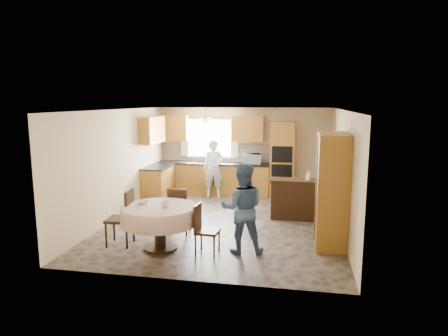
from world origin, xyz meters
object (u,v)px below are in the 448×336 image
object	(u,v)px
chair_right	(203,227)
oven_tower	(282,160)
sideboard	(297,200)
dining_table	(160,216)
chair_left	(124,215)
cupboard	(332,190)
chair_back	(178,209)
person_dining	(242,208)
person_sink	(214,169)

from	to	relation	value
chair_right	oven_tower	bearing A→B (deg)	-10.75
oven_tower	sideboard	bearing A→B (deg)	-78.33
oven_tower	sideboard	xyz separation A→B (m)	(0.43, -2.10, -0.63)
dining_table	chair_left	xyz separation A→B (m)	(-0.73, 0.07, -0.04)
cupboard	chair_back	distance (m)	3.04
chair_back	person_dining	bearing A→B (deg)	149.66
oven_tower	cupboard	bearing A→B (deg)	-73.65
chair_right	sideboard	bearing A→B (deg)	-29.22
dining_table	person_dining	bearing A→B (deg)	4.69
chair_left	person_sink	bearing A→B (deg)	163.27
oven_tower	person_dining	size ratio (longest dim) A/B	1.31
chair_right	dining_table	bearing A→B (deg)	86.78
dining_table	chair_back	distance (m)	0.87
dining_table	oven_tower	bearing A→B (deg)	65.92
dining_table	person_sink	distance (m)	4.12
chair_left	chair_right	size ratio (longest dim) A/B	1.17
cupboard	chair_left	distance (m)	3.92
chair_left	chair_right	world-z (taller)	chair_left
oven_tower	person_sink	distance (m)	1.94
cupboard	dining_table	distance (m)	3.23
chair_back	chair_right	size ratio (longest dim) A/B	1.07
chair_left	person_sink	distance (m)	4.14
oven_tower	cupboard	distance (m)	3.80
cupboard	chair_right	world-z (taller)	cupboard
sideboard	dining_table	world-z (taller)	sideboard
person_sink	chair_back	bearing A→B (deg)	-102.08
sideboard	chair_right	world-z (taller)	chair_right
cupboard	chair_left	bearing A→B (deg)	-168.37
chair_left	chair_back	world-z (taller)	chair_left
sideboard	cupboard	bearing A→B (deg)	-66.23
sideboard	person_sink	size ratio (longest dim) A/B	0.74
cupboard	chair_back	world-z (taller)	cupboard
sideboard	chair_left	size ratio (longest dim) A/B	1.14
dining_table	chair_right	distance (m)	0.86
chair_right	chair_back	bearing A→B (deg)	41.61
person_sink	chair_right	bearing A→B (deg)	-91.82
dining_table	person_sink	size ratio (longest dim) A/B	0.87
oven_tower	chair_back	bearing A→B (deg)	-117.81
sideboard	chair_back	xyz separation A→B (m)	(-2.36, -1.54, 0.10)
chair_back	chair_right	bearing A→B (deg)	125.31
cupboard	chair_right	xyz separation A→B (m)	(-2.24, -0.95, -0.55)
oven_tower	chair_back	size ratio (longest dim) A/B	2.20
person_dining	chair_left	bearing A→B (deg)	-8.18
person_sink	dining_table	bearing A→B (deg)	-103.21
chair_back	person_sink	world-z (taller)	person_sink
dining_table	chair_left	size ratio (longest dim) A/B	1.33
person_dining	cupboard	bearing A→B (deg)	-164.82
cupboard	person_sink	bearing A→B (deg)	132.23
dining_table	person_sink	xyz separation A→B (m)	(0.12, 4.11, 0.18)
chair_back	person_sink	bearing A→B (deg)	-93.36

